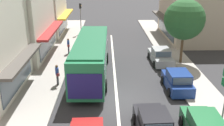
# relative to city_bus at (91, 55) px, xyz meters

# --- Properties ---
(ground_plane) EXTENTS (140.00, 140.00, 0.00)m
(ground_plane) POSITION_rel_city_bus_xyz_m (1.98, -4.08, -1.88)
(ground_plane) COLOR #2D2D30
(lane_centre_line) EXTENTS (0.20, 28.00, 0.01)m
(lane_centre_line) POSITION_rel_city_bus_xyz_m (1.98, -0.08, -1.88)
(lane_centre_line) COLOR silver
(lane_centre_line) RESTS_ON ground
(sidewalk_left) EXTENTS (5.20, 44.00, 0.14)m
(sidewalk_left) POSITION_rel_city_bus_xyz_m (-4.82, 1.92, -1.81)
(sidewalk_left) COLOR #A39E96
(sidewalk_left) RESTS_ON ground
(kerb_right) EXTENTS (2.80, 44.00, 0.12)m
(kerb_right) POSITION_rel_city_bus_xyz_m (8.18, 1.92, -1.82)
(kerb_right) COLOR #A39E96
(kerb_right) RESTS_ON ground
(shopfront_mid_block) EXTENTS (7.96, 9.45, 8.20)m
(shopfront_mid_block) POSITION_rel_city_bus_xyz_m (-8.20, 5.74, 2.21)
(shopfront_mid_block) COLOR silver
(shopfront_mid_block) RESTS_ON ground
(shopfront_far_end) EXTENTS (8.27, 8.80, 7.97)m
(shopfront_far_end) POSITION_rel_city_bus_xyz_m (-8.20, 15.05, 2.10)
(shopfront_far_end) COLOR silver
(shopfront_far_end) RESTS_ON ground
(building_right_far) EXTENTS (10.03, 10.73, 7.47)m
(building_right_far) POSITION_rel_city_bus_xyz_m (13.46, 12.27, 1.85)
(building_right_far) COLOR #B2A38E
(building_right_far) RESTS_ON ground
(city_bus) EXTENTS (2.94, 10.92, 3.23)m
(city_bus) POSITION_rel_city_bus_xyz_m (0.00, 0.00, 0.00)
(city_bus) COLOR #237A4C
(city_bus) RESTS_ON ground
(sedan_behind_bus_near) EXTENTS (2.04, 4.27, 1.47)m
(sedan_behind_bus_near) POSITION_rel_city_bus_xyz_m (3.82, -8.57, -1.22)
(sedan_behind_bus_near) COLOR black
(sedan_behind_bus_near) RESTS_ON ground
(parked_hatchback_kerb_second) EXTENTS (1.85, 3.72, 1.54)m
(parked_hatchback_kerb_second) POSITION_rel_city_bus_xyz_m (6.59, -2.87, -1.17)
(parked_hatchback_kerb_second) COLOR navy
(parked_hatchback_kerb_second) RESTS_ON ground
(parked_sedan_kerb_third) EXTENTS (2.02, 4.26, 1.47)m
(parked_sedan_kerb_third) POSITION_rel_city_bus_xyz_m (6.52, 3.10, -1.22)
(parked_sedan_kerb_third) COLOR #9EA3A8
(parked_sedan_kerb_third) RESTS_ON ground
(traffic_light_downstreet) EXTENTS (0.33, 0.24, 4.20)m
(traffic_light_downstreet) POSITION_rel_city_bus_xyz_m (-2.13, 14.68, 0.97)
(traffic_light_downstreet) COLOR gray
(traffic_light_downstreet) RESTS_ON ground
(street_tree_right) EXTENTS (3.72, 3.72, 6.12)m
(street_tree_right) POSITION_rel_city_bus_xyz_m (8.41, 2.83, 2.37)
(street_tree_right) COLOR brown
(street_tree_right) RESTS_ON ground
(pedestrian_with_handbag_near) EXTENTS (0.40, 0.65, 1.63)m
(pedestrian_with_handbag_near) POSITION_rel_city_bus_xyz_m (-2.52, -2.01, -0.81)
(pedestrian_with_handbag_near) COLOR #333338
(pedestrian_with_handbag_near) RESTS_ON sidewalk_left
(pedestrian_browsing_midblock) EXTENTS (0.30, 0.65, 1.63)m
(pedestrian_browsing_midblock) POSITION_rel_city_bus_xyz_m (-2.68, 5.74, -0.81)
(pedestrian_browsing_midblock) COLOR #232838
(pedestrian_browsing_midblock) RESTS_ON sidewalk_left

